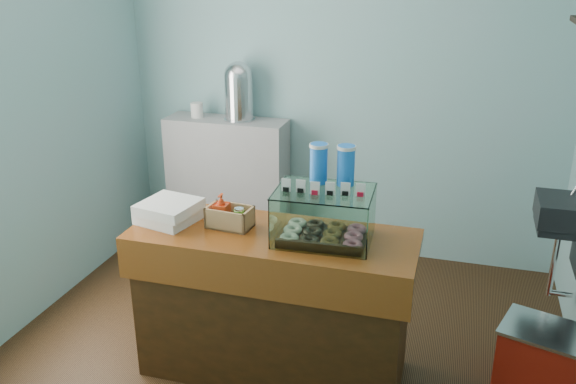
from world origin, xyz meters
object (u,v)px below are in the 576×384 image
(counter, at_px, (273,303))
(red_cooler, at_px, (541,360))
(display_case, at_px, (326,209))
(coffee_urn, at_px, (239,90))

(counter, xyz_separation_m, red_cooler, (1.51, 0.25, -0.25))
(display_case, height_order, red_cooler, display_case)
(counter, distance_m, display_case, 0.68)
(counter, relative_size, red_cooler, 2.93)
(coffee_urn, bearing_deg, red_cooler, -30.26)
(coffee_urn, height_order, red_cooler, coffee_urn)
(display_case, relative_size, red_cooler, 0.98)
(coffee_urn, bearing_deg, counter, -63.70)
(counter, distance_m, coffee_urn, 1.98)
(counter, height_order, red_cooler, counter)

